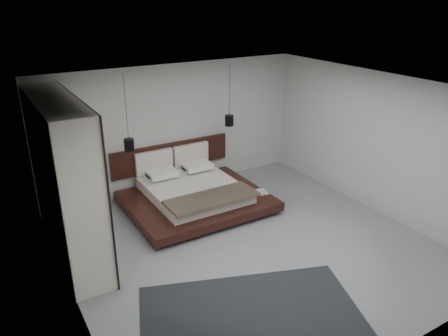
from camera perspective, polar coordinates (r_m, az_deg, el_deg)
floor at (r=7.90m, az=3.23°, el=-10.06°), size 6.00×6.00×0.00m
ceiling at (r=6.83m, az=3.73°, el=10.23°), size 6.00×6.00×0.00m
wall_back at (r=9.73m, az=-6.52°, el=5.24°), size 6.00×0.00×6.00m
wall_front at (r=5.34m, az=22.15°, el=-11.37°), size 6.00×0.00×6.00m
wall_left at (r=6.23m, az=-20.19°, el=-6.10°), size 0.00×6.00×6.00m
wall_right at (r=9.19m, az=19.19°, el=3.10°), size 0.00×6.00×6.00m
lattice_screen at (r=8.51m, az=-23.18°, el=0.32°), size 0.05×0.90×2.60m
bed at (r=9.15m, az=-4.04°, el=-3.25°), size 2.79×2.39×1.08m
book_lower at (r=9.18m, az=4.23°, el=-3.27°), size 0.30×0.35×0.03m
book_upper at (r=9.14m, az=4.23°, el=-3.22°), size 0.22×0.28×0.02m
pendant_left at (r=8.71m, az=-12.30°, el=3.00°), size 0.20×0.20×1.50m
pendant_right at (r=9.58m, az=0.69°, el=6.24°), size 0.19×0.19×1.34m
wardrobe at (r=7.51m, az=-20.05°, el=-1.57°), size 0.65×2.76×2.71m
rug at (r=6.30m, az=4.02°, el=-19.70°), size 3.62×3.09×0.01m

